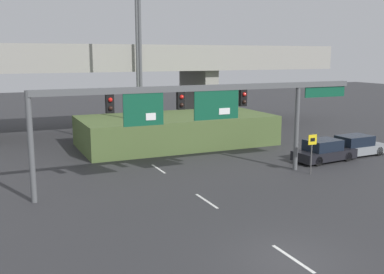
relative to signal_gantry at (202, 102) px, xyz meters
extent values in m
plane|color=#2D2D30|center=(-1.26, -10.03, -4.49)|extent=(160.00, 160.00, 0.00)
cube|color=silver|center=(-1.26, -10.16, -4.48)|extent=(0.14, 2.40, 0.01)
cube|color=silver|center=(-1.26, -3.24, -4.48)|extent=(0.14, 2.40, 0.01)
cube|color=silver|center=(-1.26, 3.69, -4.48)|extent=(0.14, 2.40, 0.01)
cube|color=silver|center=(-1.26, 10.61, -4.48)|extent=(0.14, 2.40, 0.01)
cube|color=silver|center=(-1.26, 17.53, -4.48)|extent=(0.14, 2.40, 0.01)
cylinder|color=#515456|center=(-8.98, 0.02, -1.77)|extent=(0.28, 0.28, 5.43)
cylinder|color=#515456|center=(6.47, 0.02, -1.77)|extent=(0.28, 0.28, 5.43)
cube|color=#515456|center=(0.56, 0.02, 0.79)|extent=(19.09, 0.32, 0.32)
cube|color=black|center=(-5.12, 0.02, 0.15)|extent=(0.40, 0.28, 0.95)
sphere|color=red|center=(-5.12, -0.15, 0.37)|extent=(0.22, 0.22, 0.22)
sphere|color=black|center=(-5.12, -0.15, -0.06)|extent=(0.22, 0.22, 0.22)
cube|color=black|center=(-1.26, 0.02, 0.15)|extent=(0.40, 0.28, 0.95)
sphere|color=red|center=(-1.26, -0.15, 0.37)|extent=(0.22, 0.22, 0.22)
sphere|color=black|center=(-1.26, -0.15, -0.06)|extent=(0.22, 0.22, 0.22)
cube|color=black|center=(2.60, 0.02, 0.15)|extent=(0.40, 0.28, 0.95)
sphere|color=red|center=(2.60, -0.15, 0.37)|extent=(0.22, 0.22, 0.22)
sphere|color=black|center=(2.60, -0.15, -0.06)|extent=(0.22, 0.22, 0.22)
cube|color=#0F4C33|center=(-3.38, -0.08, -0.22)|extent=(2.17, 0.08, 1.69)
cube|color=white|center=(-3.00, -0.13, -0.60)|extent=(0.54, 0.03, 0.37)
cube|color=#0F4C33|center=(0.86, -0.08, -0.17)|extent=(2.73, 0.08, 1.61)
cube|color=white|center=(1.34, -0.13, -0.54)|extent=(0.68, 0.03, 0.35)
cube|color=#0F4C33|center=(8.47, -0.04, 0.31)|extent=(3.04, 0.07, 0.64)
cylinder|color=#4C4C4C|center=(6.64, -1.27, -3.25)|extent=(0.08, 0.08, 2.47)
cube|color=yellow|center=(6.64, -1.31, -2.37)|extent=(0.60, 0.03, 0.60)
cube|color=black|center=(6.64, -1.33, -2.37)|extent=(0.33, 0.01, 0.21)
cylinder|color=#515456|center=(0.90, 14.57, 1.58)|extent=(0.24, 0.24, 12.14)
cylinder|color=#515456|center=(-0.67, 8.86, 2.35)|extent=(0.24, 0.24, 13.67)
cube|color=gray|center=(-1.26, 19.11, 1.85)|extent=(46.50, 7.99, 1.41)
cube|color=gray|center=(-1.26, 15.32, 3.01)|extent=(46.50, 0.40, 0.90)
cube|color=gray|center=(8.62, 19.11, -1.67)|extent=(1.40, 6.39, 5.64)
cube|color=#4C6033|center=(2.70, 10.40, -3.32)|extent=(15.01, 7.13, 2.33)
cube|color=black|center=(9.66, 1.10, -4.02)|extent=(4.54, 2.23, 0.61)
cube|color=black|center=(9.49, 1.08, -3.36)|extent=(2.43, 1.84, 0.71)
cylinder|color=black|center=(10.94, 2.02, -4.17)|extent=(0.66, 0.28, 0.64)
cylinder|color=black|center=(11.09, 0.44, -4.17)|extent=(0.66, 0.28, 0.64)
cylinder|color=black|center=(8.23, 1.76, -4.17)|extent=(0.66, 0.28, 0.64)
cylinder|color=black|center=(8.39, 0.18, -4.17)|extent=(0.66, 0.28, 0.64)
cube|color=gray|center=(12.91, 1.59, -4.03)|extent=(4.65, 2.05, 0.59)
cube|color=black|center=(12.73, 1.58, -3.39)|extent=(2.45, 1.76, 0.70)
cylinder|color=black|center=(14.29, 2.46, -4.17)|extent=(0.65, 0.25, 0.64)
cylinder|color=black|center=(14.37, 0.86, -4.17)|extent=(0.65, 0.25, 0.64)
cylinder|color=black|center=(11.46, 2.32, -4.17)|extent=(0.65, 0.25, 0.64)
cylinder|color=black|center=(11.54, 0.72, -4.17)|extent=(0.65, 0.25, 0.64)
camera|label=1|loc=(-10.52, -22.18, 2.56)|focal=42.00mm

